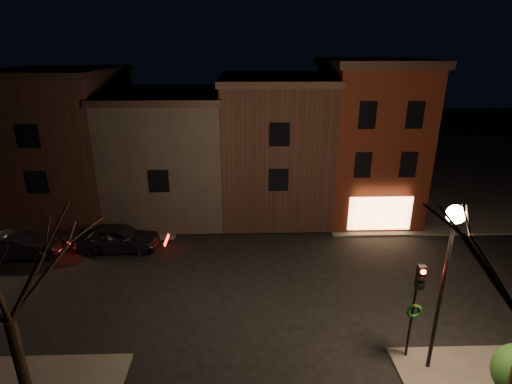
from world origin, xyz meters
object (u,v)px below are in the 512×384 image
at_px(parked_car_b, 18,246).
at_px(street_lamp_near, 450,245).
at_px(parked_car_a, 118,237).
at_px(traffic_signal, 416,298).

bearing_deg(parked_car_b, street_lamp_near, -120.89).
height_order(parked_car_a, parked_car_b, parked_car_a).
height_order(street_lamp_near, parked_car_b, street_lamp_near).
relative_size(parked_car_a, parked_car_b, 1.06).
bearing_deg(parked_car_b, parked_car_a, -88.23).
distance_m(parked_car_a, parked_car_b, 5.45).
height_order(traffic_signal, parked_car_a, traffic_signal).
bearing_deg(street_lamp_near, parked_car_b, 155.36).
relative_size(street_lamp_near, parked_car_b, 1.45).
height_order(street_lamp_near, parked_car_a, street_lamp_near).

